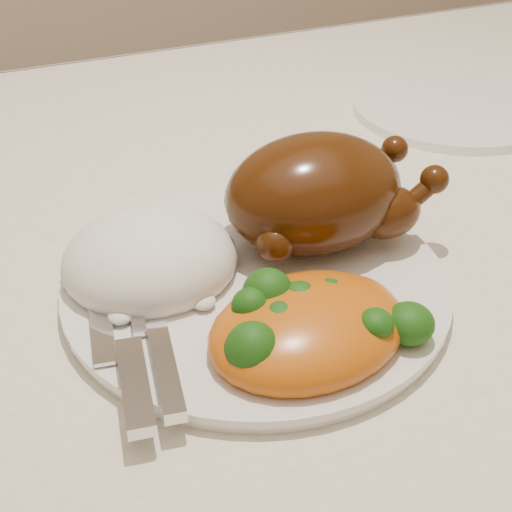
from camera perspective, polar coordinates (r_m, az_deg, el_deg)
name	(u,v)px	position (r m, az deg, el deg)	size (l,w,h in m)	color
dining_table	(186,353)	(0.64, -5.62, -7.74)	(1.60, 0.90, 0.76)	brown
tablecloth	(181,287)	(0.60, -6.01, -2.51)	(1.73, 1.03, 0.18)	white
dinner_plate	(256,285)	(0.54, 0.00, -2.30)	(0.29, 0.29, 0.01)	white
side_plate	(453,108)	(0.87, 15.51, 11.31)	(0.23, 0.23, 0.01)	white
roast_chicken	(319,193)	(0.56, 5.06, 5.07)	(0.18, 0.11, 0.09)	#412007
rice_mound	(150,261)	(0.54, -8.47, -0.36)	(0.15, 0.14, 0.07)	white
mac_and_cheese	(310,324)	(0.47, 4.32, -5.46)	(0.15, 0.12, 0.06)	orange
cutlery	(137,351)	(0.47, -9.54, -7.47)	(0.05, 0.19, 0.01)	silver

